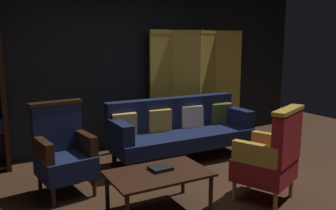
{
  "coord_description": "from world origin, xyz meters",
  "views": [
    {
      "loc": [
        -2.01,
        -2.87,
        1.7
      ],
      "look_at": [
        0.0,
        0.8,
        0.95
      ],
      "focal_mm": 37.47,
      "sensor_mm": 36.0,
      "label": 1
    }
  ],
  "objects_px": {
    "velvet_couch": "(179,128)",
    "book_black_cloth": "(160,168)",
    "coffee_table": "(159,177)",
    "armchair_gilt_accent": "(270,157)",
    "armchair_wing_left": "(63,151)",
    "folding_screen": "(196,85)"
  },
  "relations": [
    {
      "from": "armchair_gilt_accent",
      "to": "armchair_wing_left",
      "type": "height_order",
      "value": "same"
    },
    {
      "from": "folding_screen",
      "to": "armchair_gilt_accent",
      "type": "relative_size",
      "value": 1.83
    },
    {
      "from": "coffee_table",
      "to": "armchair_gilt_accent",
      "type": "height_order",
      "value": "armchair_gilt_accent"
    },
    {
      "from": "velvet_couch",
      "to": "armchair_gilt_accent",
      "type": "distance_m",
      "value": 1.71
    },
    {
      "from": "coffee_table",
      "to": "armchair_gilt_accent",
      "type": "bearing_deg",
      "value": -15.94
    },
    {
      "from": "book_black_cloth",
      "to": "folding_screen",
      "type": "bearing_deg",
      "value": 48.96
    },
    {
      "from": "folding_screen",
      "to": "book_black_cloth",
      "type": "distance_m",
      "value": 2.69
    },
    {
      "from": "velvet_couch",
      "to": "armchair_wing_left",
      "type": "relative_size",
      "value": 2.04
    },
    {
      "from": "velvet_couch",
      "to": "armchair_gilt_accent",
      "type": "relative_size",
      "value": 2.04
    },
    {
      "from": "folding_screen",
      "to": "coffee_table",
      "type": "height_order",
      "value": "folding_screen"
    },
    {
      "from": "velvet_couch",
      "to": "coffee_table",
      "type": "xyz_separation_m",
      "value": [
        -1.05,
        -1.37,
        -0.08
      ]
    },
    {
      "from": "coffee_table",
      "to": "book_black_cloth",
      "type": "bearing_deg",
      "value": 48.65
    },
    {
      "from": "folding_screen",
      "to": "velvet_couch",
      "type": "height_order",
      "value": "folding_screen"
    },
    {
      "from": "folding_screen",
      "to": "armchair_wing_left",
      "type": "xyz_separation_m",
      "value": [
        -2.51,
        -1.11,
        -0.5
      ]
    },
    {
      "from": "coffee_table",
      "to": "armchair_wing_left",
      "type": "height_order",
      "value": "armchair_wing_left"
    },
    {
      "from": "velvet_couch",
      "to": "armchair_wing_left",
      "type": "height_order",
      "value": "armchair_wing_left"
    },
    {
      "from": "coffee_table",
      "to": "velvet_couch",
      "type": "bearing_deg",
      "value": 52.56
    },
    {
      "from": "armchair_gilt_accent",
      "to": "book_black_cloth",
      "type": "height_order",
      "value": "armchair_gilt_accent"
    },
    {
      "from": "coffee_table",
      "to": "armchair_wing_left",
      "type": "relative_size",
      "value": 0.96
    },
    {
      "from": "coffee_table",
      "to": "book_black_cloth",
      "type": "distance_m",
      "value": 0.1
    },
    {
      "from": "velvet_couch",
      "to": "book_black_cloth",
      "type": "distance_m",
      "value": 1.64
    },
    {
      "from": "armchair_gilt_accent",
      "to": "armchair_wing_left",
      "type": "relative_size",
      "value": 1.0
    }
  ]
}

